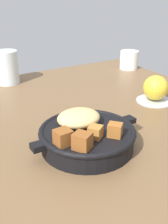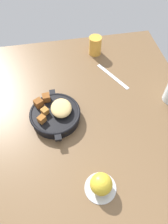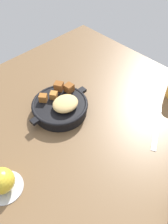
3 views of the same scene
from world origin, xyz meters
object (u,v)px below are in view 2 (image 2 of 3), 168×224
at_px(cast_iron_skillet, 56,114).
at_px(red_apple, 101,184).
at_px(juice_glass_amber, 95,46).
at_px(butter_knife, 112,76).

bearing_deg(cast_iron_skillet, red_apple, 20.45).
distance_m(cast_iron_skillet, red_apple, 0.32).
distance_m(cast_iron_skillet, juice_glass_amber, 0.44).
xyz_separation_m(cast_iron_skillet, red_apple, (0.30, 0.11, 0.01)).
height_order(red_apple, juice_glass_amber, juice_glass_amber).
bearing_deg(juice_glass_amber, red_apple, -10.50).
bearing_deg(cast_iron_skillet, juice_glass_amber, 147.19).
xyz_separation_m(red_apple, butter_knife, (-0.49, 0.17, -0.04)).
distance_m(red_apple, butter_knife, 0.52).
distance_m(cast_iron_skillet, butter_knife, 0.34).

